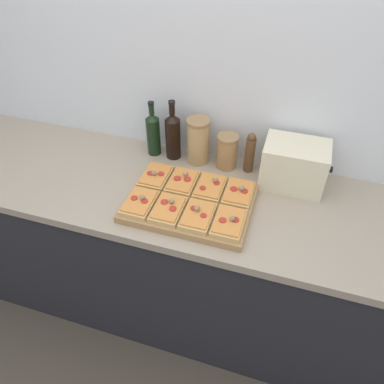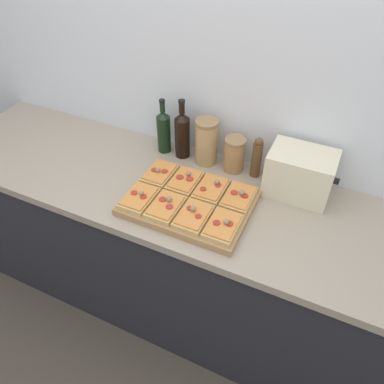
% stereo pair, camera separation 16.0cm
% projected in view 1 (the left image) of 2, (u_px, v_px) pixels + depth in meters
% --- Properties ---
extents(ground_plane, '(12.00, 12.00, 0.00)m').
position_uv_depth(ground_plane, '(172.00, 353.00, 2.06)').
color(ground_plane, '#4C4238').
extents(wall_back, '(6.00, 0.06, 2.50)m').
position_uv_depth(wall_back, '(212.00, 89.00, 1.71)').
color(wall_back, silver).
rests_on(wall_back, ground_plane).
extents(kitchen_counter, '(2.63, 0.67, 0.92)m').
position_uv_depth(kitchen_counter, '(189.00, 256.00, 1.98)').
color(kitchen_counter, '#232328').
rests_on(kitchen_counter, ground_plane).
extents(cutting_board, '(0.53, 0.39, 0.03)m').
position_uv_depth(cutting_board, '(190.00, 203.00, 1.61)').
color(cutting_board, '#A37A4C').
rests_on(cutting_board, kitchen_counter).
extents(pizza_slice_back_left, '(0.12, 0.17, 0.05)m').
position_uv_depth(pizza_slice_back_left, '(156.00, 176.00, 1.69)').
color(pizza_slice_back_left, tan).
rests_on(pizza_slice_back_left, cutting_board).
extents(pizza_slice_back_midleft, '(0.12, 0.17, 0.05)m').
position_uv_depth(pizza_slice_back_midleft, '(183.00, 181.00, 1.67)').
color(pizza_slice_back_midleft, tan).
rests_on(pizza_slice_back_midleft, cutting_board).
extents(pizza_slice_back_midright, '(0.12, 0.17, 0.05)m').
position_uv_depth(pizza_slice_back_midright, '(210.00, 187.00, 1.64)').
color(pizza_slice_back_midright, tan).
rests_on(pizza_slice_back_midright, cutting_board).
extents(pizza_slice_back_right, '(0.12, 0.17, 0.05)m').
position_uv_depth(pizza_slice_back_right, '(239.00, 193.00, 1.61)').
color(pizza_slice_back_right, tan).
rests_on(pizza_slice_back_right, cutting_board).
extents(pizza_slice_front_left, '(0.12, 0.17, 0.05)m').
position_uv_depth(pizza_slice_front_left, '(140.00, 202.00, 1.56)').
color(pizza_slice_front_left, tan).
rests_on(pizza_slice_front_left, cutting_board).
extents(pizza_slice_front_midleft, '(0.12, 0.17, 0.05)m').
position_uv_depth(pizza_slice_front_midleft, '(168.00, 209.00, 1.53)').
color(pizza_slice_front_midleft, tan).
rests_on(pizza_slice_front_midleft, cutting_board).
extents(pizza_slice_front_midright, '(0.12, 0.17, 0.05)m').
position_uv_depth(pizza_slice_front_midright, '(198.00, 215.00, 1.51)').
color(pizza_slice_front_midright, tan).
rests_on(pizza_slice_front_midright, cutting_board).
extents(pizza_slice_front_right, '(0.12, 0.17, 0.05)m').
position_uv_depth(pizza_slice_front_right, '(229.00, 222.00, 1.48)').
color(pizza_slice_front_right, tan).
rests_on(pizza_slice_front_right, cutting_board).
extents(olive_oil_bottle, '(0.07, 0.07, 0.28)m').
position_uv_depth(olive_oil_bottle, '(153.00, 133.00, 1.83)').
color(olive_oil_bottle, black).
rests_on(olive_oil_bottle, kitchen_counter).
extents(wine_bottle, '(0.07, 0.07, 0.31)m').
position_uv_depth(wine_bottle, '(173.00, 135.00, 1.80)').
color(wine_bottle, black).
rests_on(wine_bottle, kitchen_counter).
extents(grain_jar_tall, '(0.11, 0.11, 0.23)m').
position_uv_depth(grain_jar_tall, '(198.00, 141.00, 1.78)').
color(grain_jar_tall, tan).
rests_on(grain_jar_tall, kitchen_counter).
extents(grain_jar_short, '(0.10, 0.10, 0.17)m').
position_uv_depth(grain_jar_short, '(227.00, 151.00, 1.77)').
color(grain_jar_short, '#AD7F4C').
rests_on(grain_jar_short, kitchen_counter).
extents(pepper_mill, '(0.05, 0.05, 0.21)m').
position_uv_depth(pepper_mill, '(250.00, 153.00, 1.73)').
color(pepper_mill, brown).
rests_on(pepper_mill, kitchen_counter).
extents(toaster_oven, '(0.30, 0.20, 0.21)m').
position_uv_depth(toaster_oven, '(294.00, 165.00, 1.66)').
color(toaster_oven, beige).
rests_on(toaster_oven, kitchen_counter).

